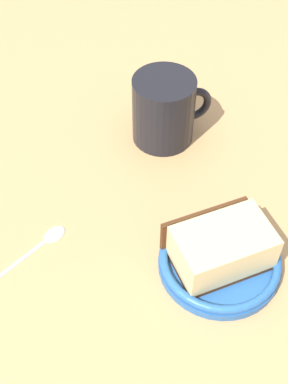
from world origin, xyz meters
The scene contains 5 objects.
ground_plane centered at (0.00, 0.00, -1.77)cm, with size 130.72×130.72×3.54cm, color tan.
small_plate centered at (-7.78, 0.47, 1.03)cm, with size 14.13×14.13×2.07cm.
cake_slice centered at (-7.51, 0.43, 3.66)cm, with size 8.81×11.60×5.14cm.
tea_mug centered at (14.25, -6.16, 4.94)cm, with size 8.63×11.23×9.75cm.
teaspoon centered at (5.37, 17.11, 0.35)cm, with size 5.10×13.78×0.80cm.
Camera 1 is at (-31.74, 24.21, 51.42)cm, focal length 48.55 mm.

